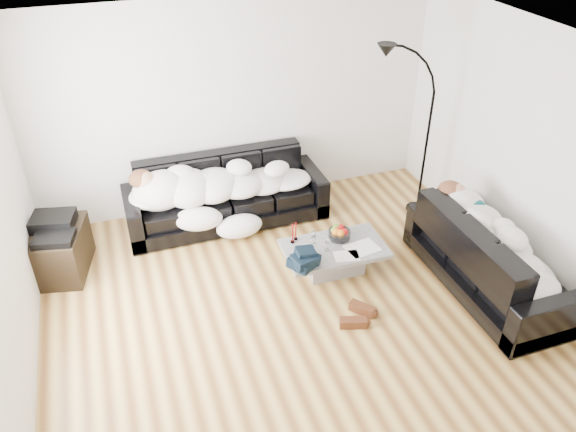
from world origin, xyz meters
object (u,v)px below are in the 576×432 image
object	(u,v)px
candle_left	(293,234)
floor_lamp	(427,141)
candle_right	(296,231)
sleeper_back	(226,178)
wine_glass_c	(327,244)
fruit_bowl	(339,232)
sleeper_right	(495,237)
av_cabinet	(60,251)
sofa_back	(226,192)
wine_glass_a	(313,238)
coffee_table	(334,259)
wine_glass_b	(312,245)
sofa_right	(490,255)
shoes	(358,316)
stereo	(53,226)

from	to	relation	value
candle_left	floor_lamp	bearing A→B (deg)	17.08
candle_left	candle_right	bearing A→B (deg)	39.97
sleeper_back	wine_glass_c	size ratio (longest dim) A/B	12.97
fruit_bowl	sleeper_right	bearing A→B (deg)	-34.35
candle_right	av_cabinet	bearing A→B (deg)	163.85
floor_lamp	sofa_back	bearing A→B (deg)	175.96
sleeper_right	wine_glass_a	size ratio (longest dim) A/B	9.86
coffee_table	wine_glass_b	size ratio (longest dim) A/B	5.81
wine_glass_b	sleeper_right	bearing A→B (deg)	-24.02
sofa_back	wine_glass_b	distance (m)	1.51
wine_glass_c	candle_right	world-z (taller)	candle_right
sofa_back	candle_left	size ratio (longest dim) A/B	10.25
sofa_right	wine_glass_b	bearing A→B (deg)	65.98
sleeper_back	wine_glass_b	bearing A→B (deg)	-65.93
fruit_bowl	candle_left	world-z (taller)	candle_left
shoes	stereo	distance (m)	3.30
fruit_bowl	stereo	distance (m)	3.05
sofa_right	sofa_back	bearing A→B (deg)	46.82
shoes	floor_lamp	size ratio (longest dim) A/B	0.23
floor_lamp	sleeper_back	bearing A→B (deg)	177.10
coffee_table	candle_right	xyz separation A→B (m)	(-0.35, 0.26, 0.27)
sofa_back	fruit_bowl	bearing A→B (deg)	-52.03
wine_glass_b	floor_lamp	size ratio (longest dim) A/B	0.10
sofa_right	sleeper_right	size ratio (longest dim) A/B	1.17
floor_lamp	wine_glass_b	bearing A→B (deg)	-145.87
fruit_bowl	sleeper_back	bearing A→B (deg)	129.11
sleeper_right	candle_left	bearing A→B (deg)	61.77
candle_left	sofa_right	bearing A→B (deg)	-28.23
sofa_right	sleeper_right	xyz separation A→B (m)	(0.00, -0.00, 0.23)
fruit_bowl	candle_right	world-z (taller)	candle_right
wine_glass_a	shoes	size ratio (longest dim) A/B	0.38
wine_glass_c	floor_lamp	size ratio (longest dim) A/B	0.08
sofa_back	floor_lamp	distance (m)	2.51
sleeper_right	wine_glass_c	size ratio (longest dim) A/B	10.74
av_cabinet	floor_lamp	bearing A→B (deg)	10.85
sofa_right	wine_glass_a	distance (m)	1.84
coffee_table	fruit_bowl	distance (m)	0.29
sofa_back	stereo	bearing A→B (deg)	-168.32
coffee_table	shoes	distance (m)	0.81
sleeper_right	wine_glass_c	distance (m)	1.70
sleeper_back	wine_glass_a	world-z (taller)	sleeper_back
sleeper_back	coffee_table	bearing A→B (deg)	-57.14
wine_glass_a	shoes	bearing A→B (deg)	-82.47
sleeper_back	stereo	distance (m)	1.98
sofa_back	candle_left	world-z (taller)	sofa_back
fruit_bowl	wine_glass_b	world-z (taller)	wine_glass_b
coffee_table	wine_glass_a	distance (m)	0.34
sofa_back	wine_glass_b	size ratio (longest dim) A/B	12.84
candle_right	sleeper_right	bearing A→B (deg)	-29.99
coffee_table	shoes	bearing A→B (deg)	-95.80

